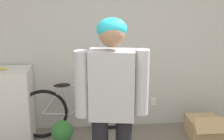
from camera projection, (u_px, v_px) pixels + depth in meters
wall_back at (115, 36)px, 4.19m from camera, size 8.00×0.07×2.60m
side_shelf at (3, 105)px, 4.00m from camera, size 0.72×0.46×0.94m
person at (112, 98)px, 2.74m from camera, size 0.65×0.28×1.71m
bicycle at (79, 108)px, 4.18m from camera, size 1.62×0.46×0.74m
cardboard_box at (204, 127)px, 4.17m from camera, size 0.41×0.46×0.33m
potted_plant at (62, 135)px, 3.70m from camera, size 0.26×0.26×0.42m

